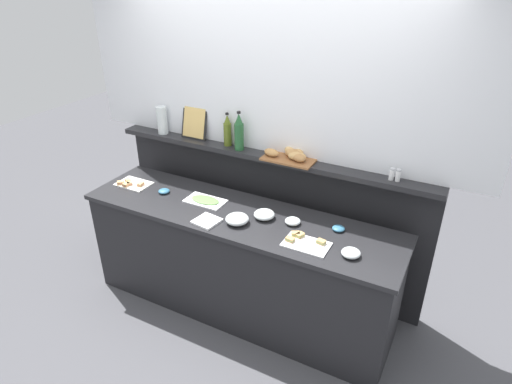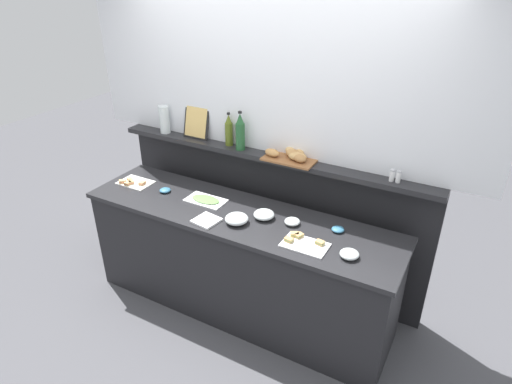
{
  "view_description": "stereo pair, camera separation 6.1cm",
  "coord_description": "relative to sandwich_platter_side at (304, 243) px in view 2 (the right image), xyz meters",
  "views": [
    {
      "loc": [
        1.44,
        -2.44,
        2.59
      ],
      "look_at": [
        0.1,
        0.1,
        1.07
      ],
      "focal_mm": 30.89,
      "sensor_mm": 36.0,
      "label": 1
    },
    {
      "loc": [
        1.49,
        -2.41,
        2.59
      ],
      "look_at": [
        0.1,
        0.1,
        1.07
      ],
      "focal_mm": 30.89,
      "sensor_mm": 36.0,
      "label": 2
    }
  ],
  "objects": [
    {
      "name": "bread_basket",
      "position": [
        -0.36,
        0.56,
        0.35
      ],
      "size": [
        0.41,
        0.28,
        0.08
      ],
      "color": "brown",
      "rests_on": "back_ledge_unit"
    },
    {
      "name": "ground_plane",
      "position": [
        -0.59,
        0.73,
        -0.92
      ],
      "size": [
        12.0,
        12.0,
        0.0
      ],
      "primitive_type": "plane",
      "color": "#4C4C51"
    },
    {
      "name": "glass_bowl_medium",
      "position": [
        -0.39,
        0.17,
        0.02
      ],
      "size": [
        0.15,
        0.15,
        0.06
      ],
      "color": "silver",
      "rests_on": "buffet_counter"
    },
    {
      "name": "salt_shaker",
      "position": [
        0.4,
        0.55,
        0.36
      ],
      "size": [
        0.03,
        0.03,
        0.09
      ],
      "color": "white",
      "rests_on": "back_ledge_unit"
    },
    {
      "name": "buffet_counter",
      "position": [
        -0.59,
        0.13,
        -0.46
      ],
      "size": [
        2.49,
        0.65,
        0.91
      ],
      "color": "black",
      "rests_on": "ground_plane"
    },
    {
      "name": "sandwich_platter_rear",
      "position": [
        -1.62,
        0.13,
        0.0
      ],
      "size": [
        0.28,
        0.2,
        0.04
      ],
      "color": "white",
      "rests_on": "buffet_counter"
    },
    {
      "name": "napkin_stack",
      "position": [
        -0.73,
        -0.08,
        -0.0
      ],
      "size": [
        0.19,
        0.19,
        0.02
      ],
      "primitive_type": "cube",
      "rotation": [
        0.0,
        0.0,
        -0.15
      ],
      "color": "white",
      "rests_on": "buffet_counter"
    },
    {
      "name": "cold_cuts_platter",
      "position": [
        -0.91,
        0.17,
        -0.0
      ],
      "size": [
        0.32,
        0.18,
        0.02
      ],
      "color": "white",
      "rests_on": "buffet_counter"
    },
    {
      "name": "glass_bowl_large",
      "position": [
        0.31,
        0.01,
        0.01
      ],
      "size": [
        0.12,
        0.12,
        0.05
      ],
      "color": "silver",
      "rests_on": "buffet_counter"
    },
    {
      "name": "pepper_shaker",
      "position": [
        0.44,
        0.55,
        0.36
      ],
      "size": [
        0.03,
        0.03,
        0.09
      ],
      "color": "white",
      "rests_on": "back_ledge_unit"
    },
    {
      "name": "olive_oil_bottle",
      "position": [
        -0.94,
        0.58,
        0.44
      ],
      "size": [
        0.06,
        0.06,
        0.28
      ],
      "color": "#56661E",
      "rests_on": "back_ledge_unit"
    },
    {
      "name": "framed_picture",
      "position": [
        -1.27,
        0.59,
        0.46
      ],
      "size": [
        0.24,
        0.08,
        0.28
      ],
      "color": "black",
      "rests_on": "back_ledge_unit"
    },
    {
      "name": "condiment_bowl_dark",
      "position": [
        -1.29,
        0.14,
        0.01
      ],
      "size": [
        0.09,
        0.09,
        0.03
      ],
      "primitive_type": "ellipsoid",
      "color": "teal",
      "rests_on": "buffet_counter"
    },
    {
      "name": "condiment_bowl_cream",
      "position": [
        0.15,
        0.26,
        0.01
      ],
      "size": [
        0.09,
        0.09,
        0.03
      ],
      "primitive_type": "ellipsoid",
      "color": "teal",
      "rests_on": "buffet_counter"
    },
    {
      "name": "glass_bowl_small",
      "position": [
        -0.17,
        0.19,
        0.01
      ],
      "size": [
        0.11,
        0.11,
        0.04
      ],
      "color": "silver",
      "rests_on": "buffet_counter"
    },
    {
      "name": "sandwich_platter_side",
      "position": [
        0.0,
        0.0,
        0.0
      ],
      "size": [
        0.31,
        0.19,
        0.04
      ],
      "color": "white",
      "rests_on": "buffet_counter"
    },
    {
      "name": "wine_bottle_green",
      "position": [
        -0.81,
        0.54,
        0.46
      ],
      "size": [
        0.08,
        0.08,
        0.32
      ],
      "color": "#23562D",
      "rests_on": "back_ledge_unit"
    },
    {
      "name": "water_carafe",
      "position": [
        -1.58,
        0.55,
        0.44
      ],
      "size": [
        0.09,
        0.09,
        0.24
      ],
      "primitive_type": "cylinder",
      "color": "silver",
      "rests_on": "back_ledge_unit"
    },
    {
      "name": "upper_wall_panel",
      "position": [
        -0.59,
        0.65,
        1.0
      ],
      "size": [
        3.33,
        0.08,
        1.36
      ],
      "primitive_type": "cube",
      "color": "white",
      "rests_on": "back_ledge_unit"
    },
    {
      "name": "back_ledge_unit",
      "position": [
        -0.59,
        0.63,
        -0.27
      ],
      "size": [
        2.73,
        0.22,
        1.24
      ],
      "color": "black",
      "rests_on": "ground_plane"
    },
    {
      "name": "glass_bowl_extra",
      "position": [
        -0.53,
        0.02,
        0.02
      ],
      "size": [
        0.17,
        0.17,
        0.07
      ],
      "color": "silver",
      "rests_on": "buffet_counter"
    }
  ]
}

